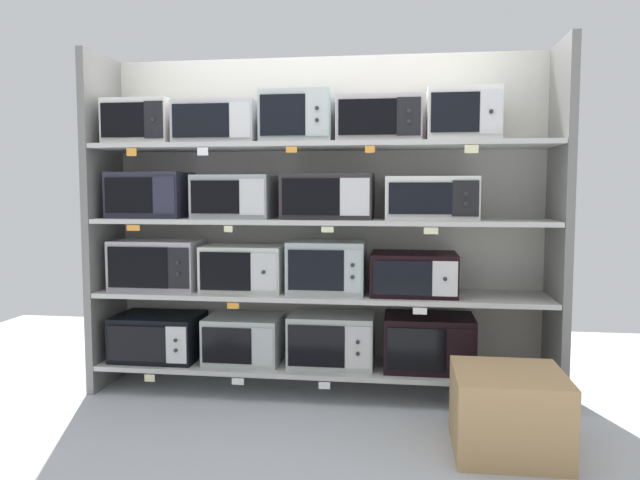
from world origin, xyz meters
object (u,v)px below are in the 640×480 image
at_px(microwave_3, 429,342).
at_px(microwave_7, 414,274).
at_px(microwave_6, 327,267).
at_px(microwave_10, 328,196).
at_px(microwave_0, 159,336).
at_px(microwave_2, 332,340).
at_px(microwave_5, 244,268).
at_px(microwave_15, 380,120).
at_px(microwave_4, 158,264).
at_px(microwave_1, 244,339).
at_px(microwave_8, 151,195).
at_px(shipping_carton, 508,412).
at_px(microwave_14, 299,118).
at_px(microwave_11, 431,198).
at_px(microwave_13, 220,124).
at_px(microwave_12, 145,123).
at_px(microwave_9, 235,197).
at_px(microwave_16, 462,116).

relative_size(microwave_3, microwave_7, 1.05).
distance_m(microwave_6, microwave_10, 0.45).
bearing_deg(microwave_0, microwave_7, -0.00).
height_order(microwave_2, microwave_5, microwave_5).
height_order(microwave_6, microwave_15, microwave_15).
xyz_separation_m(microwave_4, microwave_7, (1.69, 0.00, -0.03)).
height_order(microwave_1, microwave_6, microwave_6).
bearing_deg(microwave_8, microwave_2, -0.01).
distance_m(microwave_10, shipping_carton, 1.66).
distance_m(microwave_3, microwave_15, 1.43).
bearing_deg(microwave_6, microwave_1, 180.00).
distance_m(microwave_4, microwave_14, 1.34).
bearing_deg(microwave_1, microwave_0, -179.99).
height_order(microwave_1, microwave_3, microwave_3).
bearing_deg(microwave_11, microwave_3, -175.52).
distance_m(microwave_8, microwave_15, 1.58).
relative_size(microwave_2, microwave_13, 1.04).
bearing_deg(microwave_6, microwave_14, -180.00).
bearing_deg(microwave_5, microwave_7, 0.01).
xyz_separation_m(microwave_3, microwave_4, (-1.79, -0.00, 0.47)).
xyz_separation_m(microwave_7, microwave_12, (-1.76, 0.00, 0.96)).
height_order(microwave_13, microwave_14, microwave_14).
bearing_deg(microwave_7, microwave_11, 0.14).
relative_size(microwave_9, microwave_15, 0.96).
height_order(microwave_0, microwave_13, microwave_13).
relative_size(microwave_8, microwave_16, 1.14).
height_order(microwave_6, microwave_11, microwave_11).
bearing_deg(microwave_4, microwave_14, 0.01).
bearing_deg(microwave_15, microwave_14, -180.00).
bearing_deg(microwave_0, microwave_11, 0.01).
relative_size(microwave_4, microwave_12, 1.33).
bearing_deg(microwave_10, microwave_0, -180.00).
bearing_deg(microwave_11, microwave_1, -179.99).
bearing_deg(microwave_2, microwave_6, 179.82).
xyz_separation_m(microwave_2, microwave_8, (-1.21, 0.00, 0.93)).
bearing_deg(microwave_8, microwave_16, 0.00).
distance_m(microwave_0, shipping_carton, 2.30).
xyz_separation_m(microwave_10, microwave_14, (-0.19, 0.00, 0.49)).
bearing_deg(microwave_0, microwave_2, -0.00).
xyz_separation_m(microwave_2, microwave_13, (-0.73, 0.00, 1.39)).
relative_size(microwave_1, microwave_7, 0.92).
bearing_deg(microwave_2, microwave_9, 179.98).
height_order(microwave_14, microwave_16, microwave_14).
height_order(microwave_0, microwave_1, microwave_1).
distance_m(microwave_4, microwave_15, 1.73).
height_order(microwave_0, microwave_3, microwave_3).
xyz_separation_m(microwave_2, microwave_12, (-1.24, 0.00, 1.40)).
distance_m(microwave_5, microwave_16, 1.68).
distance_m(microwave_4, microwave_8, 0.46).
bearing_deg(microwave_5, shipping_carton, -25.97).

